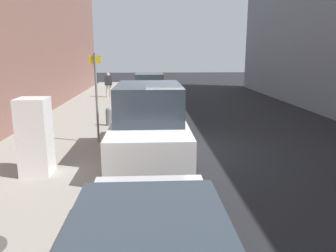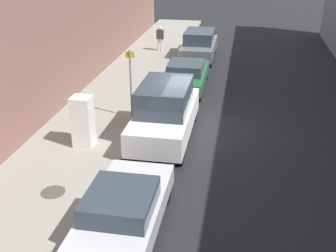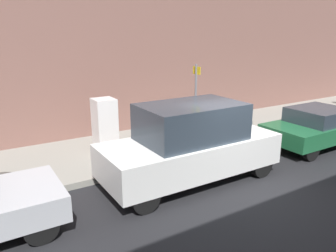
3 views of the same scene
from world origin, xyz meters
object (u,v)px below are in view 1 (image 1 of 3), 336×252
(discarded_refrigerator, at_px, (35,137))
(parked_van_white, at_px, (149,124))
(parked_sedan_green, at_px, (149,104))
(street_sign_post, at_px, (96,94))
(parked_suv_gray, at_px, (149,87))
(fire_hydrant, at_px, (109,116))
(pedestrian_walking_far, at_px, (108,83))

(discarded_refrigerator, distance_m, parked_van_white, 2.97)
(discarded_refrigerator, height_order, parked_sedan_green, discarded_refrigerator)
(parked_van_white, bearing_deg, street_sign_post, 140.55)
(discarded_refrigerator, relative_size, street_sign_post, 0.65)
(parked_van_white, bearing_deg, discarded_refrigerator, -152.17)
(discarded_refrigerator, bearing_deg, parked_suv_gray, 78.25)
(street_sign_post, relative_size, parked_suv_gray, 0.62)
(fire_hydrant, height_order, pedestrian_walking_far, pedestrian_walking_far)
(parked_sedan_green, bearing_deg, parked_van_white, -90.00)
(fire_hydrant, xyz_separation_m, pedestrian_walking_far, (-1.00, 8.35, 0.51))
(pedestrian_walking_far, bearing_deg, parked_van_white, -128.97)
(street_sign_post, distance_m, pedestrian_walking_far, 10.88)
(pedestrian_walking_far, xyz_separation_m, parked_suv_gray, (2.59, -0.90, -0.16))
(fire_hydrant, relative_size, parked_van_white, 0.15)
(fire_hydrant, bearing_deg, street_sign_post, -90.55)
(street_sign_post, distance_m, fire_hydrant, 2.74)
(pedestrian_walking_far, relative_size, parked_sedan_green, 0.34)
(pedestrian_walking_far, distance_m, parked_suv_gray, 2.75)
(parked_van_white, height_order, parked_sedan_green, parked_van_white)
(parked_suv_gray, bearing_deg, parked_van_white, -90.00)
(discarded_refrigerator, bearing_deg, parked_van_white, 27.83)
(street_sign_post, xyz_separation_m, pedestrian_walking_far, (-0.97, 10.82, -0.68))
(street_sign_post, relative_size, parked_van_white, 0.57)
(discarded_refrigerator, xyz_separation_m, pedestrian_walking_far, (0.04, 13.54, -0.03))
(discarded_refrigerator, xyz_separation_m, street_sign_post, (1.01, 2.72, 0.65))
(discarded_refrigerator, bearing_deg, fire_hydrant, 78.75)
(parked_van_white, relative_size, parked_suv_gray, 1.07)
(fire_hydrant, distance_m, parked_van_white, 4.15)
(pedestrian_walking_far, distance_m, parked_van_white, 12.42)
(discarded_refrigerator, bearing_deg, street_sign_post, 69.66)
(street_sign_post, bearing_deg, discarded_refrigerator, -110.34)
(street_sign_post, relative_size, fire_hydrant, 3.94)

